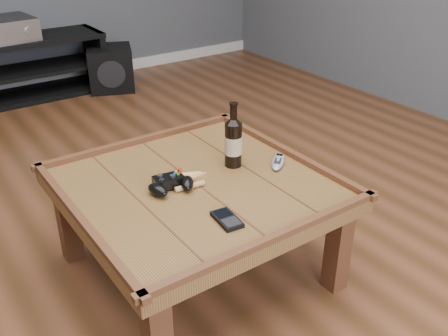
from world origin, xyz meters
TOP-DOWN VIEW (x-y plane):
  - ground at (0.00, 0.00)m, footprint 6.00×6.00m
  - baseboard at (0.00, 2.99)m, footprint 5.00×0.02m
  - coffee_table at (0.00, 0.00)m, footprint 1.03×1.03m
  - media_console at (0.00, 2.75)m, footprint 1.40×0.45m
  - beer_bottle at (0.22, 0.04)m, footprint 0.07×0.07m
  - game_controller at (-0.11, 0.01)m, footprint 0.21×0.15m
  - pizza_slice at (-0.04, 0.05)m, footprint 0.17×0.24m
  - smartphone at (-0.06, -0.30)m, footprint 0.08×0.14m
  - remote_control at (0.38, -0.06)m, footprint 0.16×0.15m
  - av_receiver at (-0.08, 2.74)m, footprint 0.53×0.46m
  - subwoofer at (0.72, 2.55)m, footprint 0.48×0.48m

SIDE VIEW (x-z plane):
  - ground at x=0.00m, z-range 0.00..0.00m
  - baseboard at x=0.00m, z-range 0.00..0.10m
  - subwoofer at x=0.72m, z-range 0.00..0.37m
  - media_console at x=0.00m, z-range 0.00..0.50m
  - coffee_table at x=0.00m, z-range 0.15..0.63m
  - pizza_slice at x=-0.04m, z-range 0.45..0.47m
  - smartphone at x=-0.06m, z-range 0.45..0.47m
  - remote_control at x=0.38m, z-range 0.45..0.47m
  - game_controller at x=-0.11m, z-range 0.45..0.50m
  - beer_bottle at x=0.22m, z-range 0.42..0.71m
  - av_receiver at x=-0.08m, z-range 0.50..0.67m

